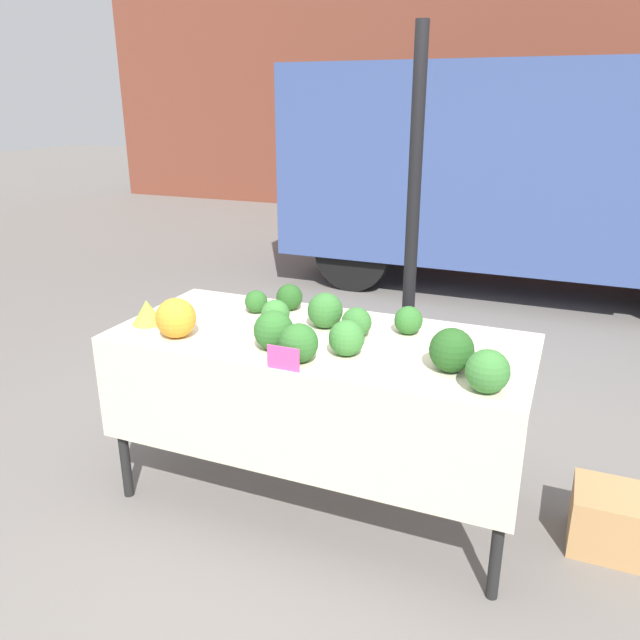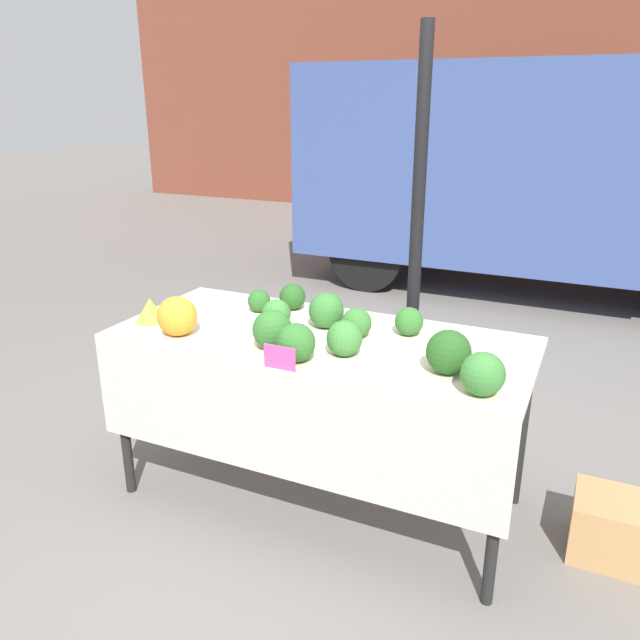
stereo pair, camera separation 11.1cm
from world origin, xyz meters
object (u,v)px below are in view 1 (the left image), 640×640
(price_sign, at_px, (283,358))
(produce_crate, at_px, (621,522))
(orange_cauliflower, at_px, (176,318))
(parked_truck, at_px, (514,171))

(price_sign, relative_size, produce_crate, 0.34)
(produce_crate, bearing_deg, orange_cauliflower, -168.33)
(parked_truck, distance_m, produce_crate, 4.46)
(orange_cauliflower, height_order, produce_crate, orange_cauliflower)
(price_sign, xyz_separation_m, produce_crate, (1.41, 0.57, -0.80))
(parked_truck, height_order, orange_cauliflower, parked_truck)
(parked_truck, xyz_separation_m, produce_crate, (1.03, -4.20, -1.10))
(parked_truck, height_order, produce_crate, parked_truck)
(price_sign, bearing_deg, produce_crate, 22.08)
(orange_cauliflower, bearing_deg, parked_truck, 77.70)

